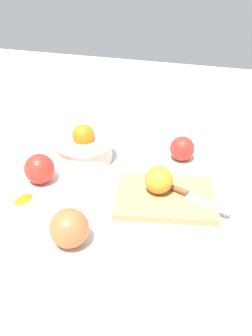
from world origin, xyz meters
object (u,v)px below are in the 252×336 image
Objects in this scene: apple_front_left at (69,228)px; apple_back_right at (182,149)px; bowl at (84,147)px; orange_on_board at (158,181)px; cutting_board at (165,197)px; apple_mid_left at (39,169)px; knife at (191,196)px.

apple_back_right is at bearing 69.23° from apple_front_left.
apple_back_right is 0.44m from apple_front_left.
bowl is at bearing 108.54° from apple_front_left.
cutting_board is at bearing -6.76° from orange_on_board.
cutting_board is 3.48× the size of orange_on_board.
bowl reaches higher than apple_back_right.
orange_on_board is at bearing 57.07° from apple_front_left.
apple_front_left is (0.17, -0.18, 0.00)m from apple_mid_left.
apple_back_right is (0.02, 0.20, -0.02)m from orange_on_board.
orange_on_board is at bearing 173.24° from cutting_board.
cutting_board is 3.38× the size of apple_back_right.
cutting_board is at bearing 53.22° from apple_front_left.
bowl is 0.29m from cutting_board.
knife is 0.30m from apple_front_left.
cutting_board is 3.06× the size of apple_mid_left.
knife reaches higher than cutting_board.
apple_front_left is at bearing -71.46° from bowl.
cutting_board is (0.26, -0.12, -0.03)m from bowl.
orange_on_board is 0.25m from apple_front_left.
apple_mid_left is (-0.33, -0.02, 0.03)m from cutting_board.
bowl is 2.17× the size of apple_mid_left.
knife is at bearing 3.86° from apple_mid_left.
orange_on_board reaches higher than apple_back_right.
orange_on_board is at bearing 4.16° from apple_mid_left.
knife is (0.08, 0.00, -0.03)m from orange_on_board.
apple_front_left reaches higher than knife.
apple_mid_left is at bearing -176.47° from cutting_board.
bowl is at bearing 155.03° from cutting_board.
knife is (0.32, -0.12, -0.02)m from bowl.
apple_front_left reaches higher than apple_back_right.
bowl is at bearing -162.54° from apple_back_right.
cutting_board is 0.05m from orange_on_board.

